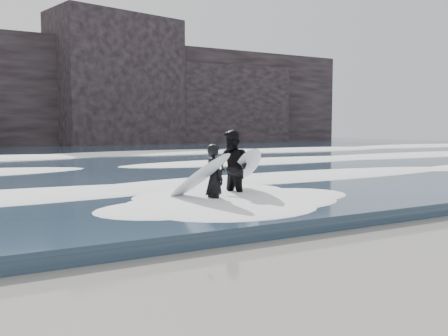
{
  "coord_description": "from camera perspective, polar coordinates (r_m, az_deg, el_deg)",
  "views": [
    {
      "loc": [
        -6.2,
        -4.0,
        2.0
      ],
      "look_at": [
        -0.26,
        6.3,
        1.0
      ],
      "focal_mm": 40.0,
      "sensor_mm": 36.0,
      "label": 1
    }
  ],
  "objects": [
    {
      "name": "sea",
      "position": [
        33.63,
        -19.31,
        1.38
      ],
      "size": [
        90.0,
        52.0,
        0.3
      ],
      "primitive_type": "cube",
      "color": "#233649",
      "rests_on": "ground"
    },
    {
      "name": "headland",
      "position": [
        50.48,
        -23.09,
        7.82
      ],
      "size": [
        70.0,
        9.0,
        10.0
      ],
      "primitive_type": "cube",
      "color": "black",
      "rests_on": "ground"
    },
    {
      "name": "foam_near",
      "position": [
        14.49,
        -4.45,
        -1.55
      ],
      "size": [
        60.0,
        3.2,
        0.2
      ],
      "primitive_type": "ellipsoid",
      "color": "white",
      "rests_on": "sea"
    },
    {
      "name": "foam_mid",
      "position": [
        21.0,
        -12.71,
        0.37
      ],
      "size": [
        60.0,
        4.0,
        0.24
      ],
      "primitive_type": "ellipsoid",
      "color": "white",
      "rests_on": "sea"
    },
    {
      "name": "foam_far",
      "position": [
        29.7,
        -17.89,
        1.58
      ],
      "size": [
        60.0,
        4.8,
        0.3
      ],
      "primitive_type": "ellipsoid",
      "color": "white",
      "rests_on": "sea"
    },
    {
      "name": "surfer_left",
      "position": [
        11.42,
        -1.73,
        -1.2
      ],
      "size": [
        1.17,
        2.13,
        1.59
      ],
      "color": "black",
      "rests_on": "ground"
    },
    {
      "name": "surfer_right",
      "position": [
        12.45,
        1.2,
        0.01
      ],
      "size": [
        1.54,
        2.12,
        1.9
      ],
      "color": "black",
      "rests_on": "ground"
    }
  ]
}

